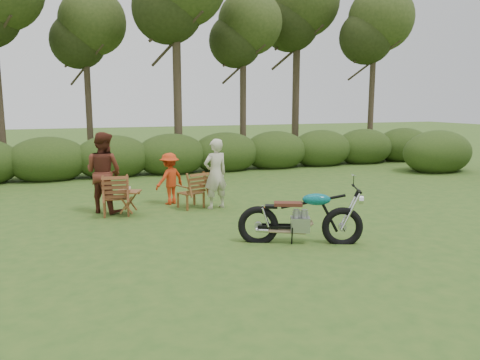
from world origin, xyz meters
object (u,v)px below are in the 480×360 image
object	(u,v)px
motorcycle	(300,243)
adult_a	(216,208)
side_table	(128,203)
cup	(128,189)
child	(170,204)
lawn_chair_left	(117,215)
lawn_chair_right	(191,208)
adult_b	(106,212)

from	to	relation	value
motorcycle	adult_a	bearing A→B (deg)	124.39
adult_a	side_table	bearing A→B (deg)	-13.24
side_table	cup	xyz separation A→B (m)	(0.00, 0.00, 0.33)
side_table	adult_a	size ratio (longest dim) A/B	0.34
adult_a	child	size ratio (longest dim) A/B	1.30
lawn_chair_left	side_table	xyz separation A→B (m)	(0.25, -0.11, 0.27)
motorcycle	lawn_chair_left	size ratio (longest dim) A/B	2.25
lawn_chair_right	side_table	size ratio (longest dim) A/B	1.57
side_table	lawn_chair_right	bearing A→B (deg)	9.35
motorcycle	child	size ratio (longest dim) A/B	1.65
motorcycle	child	xyz separation A→B (m)	(-1.45, 3.98, 0.00)
lawn_chair_left	adult_a	xyz separation A→B (m)	(2.26, -0.14, 0.00)
lawn_chair_right	motorcycle	bearing A→B (deg)	88.65
adult_a	lawn_chair_left	bearing A→B (deg)	-16.06
motorcycle	lawn_chair_right	distance (m)	3.57
lawn_chair_right	adult_a	world-z (taller)	adult_a
adult_b	child	size ratio (longest dim) A/B	1.45
lawn_chair_right	child	size ratio (longest dim) A/B	0.68
cup	child	xyz separation A→B (m)	(1.11, 0.82, -0.60)
motorcycle	side_table	world-z (taller)	motorcycle
cup	child	bearing A→B (deg)	36.55
adult_a	motorcycle	bearing A→B (deg)	87.48
cup	side_table	bearing A→B (deg)	-153.59
child	cup	bearing A→B (deg)	7.32
motorcycle	adult_b	size ratio (longest dim) A/B	1.14
motorcycle	side_table	size ratio (longest dim) A/B	3.78
motorcycle	cup	size ratio (longest dim) A/B	16.16
lawn_chair_right	child	bearing A→B (deg)	-76.74
child	motorcycle	bearing A→B (deg)	80.85
motorcycle	child	bearing A→B (deg)	134.39
adult_b	side_table	bearing A→B (deg)	173.15
motorcycle	side_table	xyz separation A→B (m)	(-2.57, 3.15, 0.27)
lawn_chair_left	child	bearing A→B (deg)	-145.77
lawn_chair_right	cup	bearing A→B (deg)	-9.76
child	adult_b	bearing A→B (deg)	-18.45
lawn_chair_right	side_table	world-z (taller)	side_table
lawn_chair_right	lawn_chair_left	bearing A→B (deg)	-14.78
side_table	cup	world-z (taller)	cup
lawn_chair_right	side_table	distance (m)	1.53
motorcycle	adult_a	xyz separation A→B (m)	(-0.56, 3.13, 0.00)
lawn_chair_left	cup	bearing A→B (deg)	162.19
lawn_chair_right	side_table	bearing A→B (deg)	-9.73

